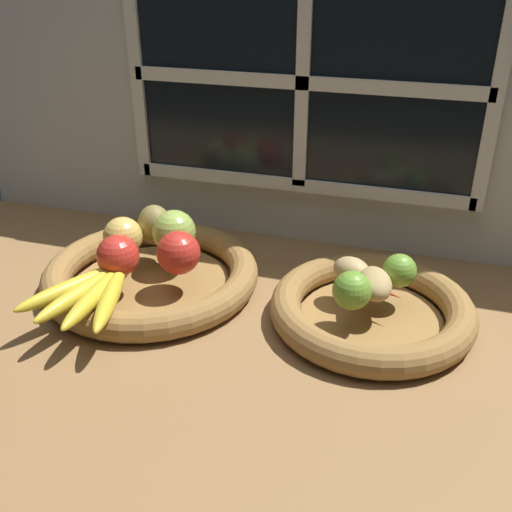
% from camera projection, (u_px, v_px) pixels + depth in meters
% --- Properties ---
extents(ground_plane, '(1.40, 0.90, 0.03)m').
position_uv_depth(ground_plane, '(257.00, 323.00, 0.95)').
color(ground_plane, olive).
extents(back_wall, '(1.40, 0.05, 0.55)m').
position_uv_depth(back_wall, '(305.00, 98.00, 1.07)').
color(back_wall, silver).
rests_on(back_wall, ground_plane).
extents(fruit_bowl_left, '(0.37, 0.37, 0.05)m').
position_uv_depth(fruit_bowl_left, '(151.00, 275.00, 1.02)').
color(fruit_bowl_left, olive).
rests_on(fruit_bowl_left, ground_plane).
extents(fruit_bowl_right, '(0.32, 0.32, 0.05)m').
position_uv_depth(fruit_bowl_right, '(372.00, 310.00, 0.92)').
color(fruit_bowl_right, olive).
rests_on(fruit_bowl_right, ground_plane).
extents(apple_golden_left, '(0.07, 0.07, 0.07)m').
position_uv_depth(apple_golden_left, '(123.00, 236.00, 1.01)').
color(apple_golden_left, '#DBB756').
rests_on(apple_golden_left, fruit_bowl_left).
extents(apple_red_front, '(0.07, 0.07, 0.07)m').
position_uv_depth(apple_red_front, '(118.00, 256.00, 0.95)').
color(apple_red_front, red).
rests_on(apple_red_front, fruit_bowl_left).
extents(apple_green_back, '(0.08, 0.08, 0.08)m').
position_uv_depth(apple_green_back, '(174.00, 232.00, 1.02)').
color(apple_green_back, '#99B74C').
rests_on(apple_green_back, fruit_bowl_left).
extents(apple_red_right, '(0.07, 0.07, 0.07)m').
position_uv_depth(apple_red_right, '(179.00, 253.00, 0.96)').
color(apple_red_right, red).
rests_on(apple_red_right, fruit_bowl_left).
extents(pear_brown, '(0.07, 0.07, 0.07)m').
position_uv_depth(pear_brown, '(154.00, 225.00, 1.05)').
color(pear_brown, olive).
rests_on(pear_brown, fruit_bowl_left).
extents(banana_bunch_front, '(0.16, 0.20, 0.03)m').
position_uv_depth(banana_bunch_front, '(90.00, 292.00, 0.89)').
color(banana_bunch_front, gold).
rests_on(banana_bunch_front, fruit_bowl_left).
extents(potato_oblong, '(0.08, 0.07, 0.04)m').
position_uv_depth(potato_oblong, '(352.00, 271.00, 0.93)').
color(potato_oblong, tan).
rests_on(potato_oblong, fruit_bowl_right).
extents(potato_large, '(0.07, 0.09, 0.04)m').
position_uv_depth(potato_large, '(374.00, 284.00, 0.90)').
color(potato_large, tan).
rests_on(potato_large, fruit_bowl_right).
extents(lime_near, '(0.06, 0.06, 0.06)m').
position_uv_depth(lime_near, '(352.00, 290.00, 0.87)').
color(lime_near, '#6B9E33').
rests_on(lime_near, fruit_bowl_right).
extents(lime_far, '(0.05, 0.05, 0.05)m').
position_uv_depth(lime_far, '(399.00, 271.00, 0.92)').
color(lime_far, '#6B9E33').
rests_on(lime_far, fruit_bowl_right).
extents(chili_pepper, '(0.10, 0.06, 0.02)m').
position_uv_depth(chili_pepper, '(372.00, 287.00, 0.91)').
color(chili_pepper, red).
rests_on(chili_pepper, fruit_bowl_right).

